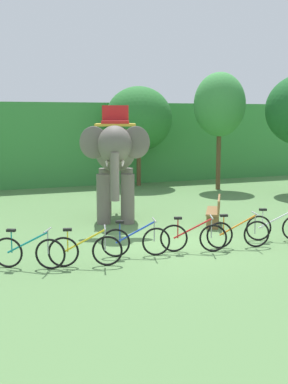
{
  "coord_description": "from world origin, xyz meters",
  "views": [
    {
      "loc": [
        -5.77,
        -12.19,
        3.44
      ],
      "look_at": [
        -0.56,
        1.0,
        1.3
      ],
      "focal_mm": 47.62,
      "sensor_mm": 36.0,
      "label": 1
    }
  ],
  "objects_px": {
    "tree_left": "(220,105)",
    "bike_white": "(277,227)",
    "elephant": "(115,154)",
    "bike_teal": "(29,252)",
    "tree_far_right": "(139,119)",
    "wooden_bench": "(215,210)",
    "bike_blue": "(136,241)",
    "bike_red": "(193,237)",
    "bike_yellow": "(85,250)",
    "bike_orange": "(238,233)"
  },
  "relations": [
    {
      "from": "bike_teal",
      "to": "elephant",
      "type": "bearing_deg",
      "value": 51.27
    },
    {
      "from": "tree_far_right",
      "to": "bike_teal",
      "type": "distance_m",
      "value": 14.33
    },
    {
      "from": "bike_white",
      "to": "tree_far_right",
      "type": "bearing_deg",
      "value": 87.7
    },
    {
      "from": "bike_blue",
      "to": "bike_teal",
      "type": "bearing_deg",
      "value": -178.84
    },
    {
      "from": "bike_yellow",
      "to": "bike_red",
      "type": "bearing_deg",
      "value": 4.47
    },
    {
      "from": "tree_far_right",
      "to": "wooden_bench",
      "type": "relative_size",
      "value": 3.23
    },
    {
      "from": "elephant",
      "to": "bike_red",
      "type": "height_order",
      "value": "elephant"
    },
    {
      "from": "bike_teal",
      "to": "bike_blue",
      "type": "relative_size",
      "value": 0.91
    },
    {
      "from": "bike_blue",
      "to": "bike_red",
      "type": "distance_m",
      "value": 1.51
    },
    {
      "from": "bike_blue",
      "to": "wooden_bench",
      "type": "height_order",
      "value": "bike_blue"
    },
    {
      "from": "wooden_bench",
      "to": "bike_blue",
      "type": "bearing_deg",
      "value": -145.73
    },
    {
      "from": "elephant",
      "to": "tree_far_right",
      "type": "bearing_deg",
      "value": 63.84
    },
    {
      "from": "bike_red",
      "to": "wooden_bench",
      "type": "relative_size",
      "value": 1.07
    },
    {
      "from": "tree_far_right",
      "to": "bike_red",
      "type": "height_order",
      "value": "tree_far_right"
    },
    {
      "from": "bike_orange",
      "to": "bike_teal",
      "type": "bearing_deg",
      "value": 178.14
    },
    {
      "from": "tree_far_right",
      "to": "bike_white",
      "type": "relative_size",
      "value": 2.99
    },
    {
      "from": "tree_far_right",
      "to": "tree_left",
      "type": "height_order",
      "value": "tree_left"
    },
    {
      "from": "bike_red",
      "to": "wooden_bench",
      "type": "xyz_separation_m",
      "value": [
        2.09,
        2.6,
        0.09
      ]
    },
    {
      "from": "bike_blue",
      "to": "wooden_bench",
      "type": "xyz_separation_m",
      "value": [
        3.6,
        2.45,
        0.09
      ]
    },
    {
      "from": "elephant",
      "to": "bike_blue",
      "type": "relative_size",
      "value": 2.53
    },
    {
      "from": "bike_teal",
      "to": "bike_white",
      "type": "bearing_deg",
      "value": 0.95
    },
    {
      "from": "bike_teal",
      "to": "tree_left",
      "type": "bearing_deg",
      "value": 42.55
    },
    {
      "from": "tree_far_right",
      "to": "bike_white",
      "type": "height_order",
      "value": "tree_far_right"
    },
    {
      "from": "tree_far_right",
      "to": "wooden_bench",
      "type": "bearing_deg",
      "value": -96.38
    },
    {
      "from": "bike_blue",
      "to": "bike_orange",
      "type": "xyz_separation_m",
      "value": [
        2.77,
        -0.23,
        0.0
      ]
    },
    {
      "from": "elephant",
      "to": "bike_orange",
      "type": "bearing_deg",
      "value": -68.3
    },
    {
      "from": "tree_left",
      "to": "bike_white",
      "type": "distance_m",
      "value": 10.56
    },
    {
      "from": "bike_yellow",
      "to": "elephant",
      "type": "bearing_deg",
      "value": 63.95
    },
    {
      "from": "bike_yellow",
      "to": "wooden_bench",
      "type": "distance_m",
      "value": 5.72
    },
    {
      "from": "tree_far_right",
      "to": "bike_blue",
      "type": "height_order",
      "value": "tree_far_right"
    },
    {
      "from": "tree_left",
      "to": "bike_red",
      "type": "height_order",
      "value": "tree_left"
    },
    {
      "from": "bike_yellow",
      "to": "bike_teal",
      "type": "bearing_deg",
      "value": 165.53
    },
    {
      "from": "bike_white",
      "to": "wooden_bench",
      "type": "xyz_separation_m",
      "value": [
        -0.58,
        2.39,
        0.09
      ]
    },
    {
      "from": "tree_left",
      "to": "bike_orange",
      "type": "xyz_separation_m",
      "value": [
        -4.89,
        -9.61,
        -3.53
      ]
    },
    {
      "from": "elephant",
      "to": "bike_teal",
      "type": "bearing_deg",
      "value": -128.73
    },
    {
      "from": "bike_red",
      "to": "wooden_bench",
      "type": "bearing_deg",
      "value": 51.11
    },
    {
      "from": "bike_orange",
      "to": "wooden_bench",
      "type": "bearing_deg",
      "value": 72.81
    },
    {
      "from": "elephant",
      "to": "bike_orange",
      "type": "height_order",
      "value": "elephant"
    },
    {
      "from": "tree_left",
      "to": "tree_far_right",
      "type": "bearing_deg",
      "value": 139.37
    },
    {
      "from": "elephant",
      "to": "bike_teal",
      "type": "distance_m",
      "value": 5.96
    },
    {
      "from": "tree_left",
      "to": "bike_yellow",
      "type": "bearing_deg",
      "value": -132.85
    },
    {
      "from": "bike_teal",
      "to": "bike_blue",
      "type": "xyz_separation_m",
      "value": [
        2.61,
        0.05,
        0.0
      ]
    },
    {
      "from": "tree_left",
      "to": "bike_blue",
      "type": "distance_m",
      "value": 12.62
    },
    {
      "from": "elephant",
      "to": "wooden_bench",
      "type": "bearing_deg",
      "value": -35.86
    },
    {
      "from": "bike_yellow",
      "to": "bike_orange",
      "type": "height_order",
      "value": "same"
    },
    {
      "from": "bike_teal",
      "to": "bike_orange",
      "type": "bearing_deg",
      "value": -1.86
    },
    {
      "from": "bike_orange",
      "to": "bike_yellow",
      "type": "bearing_deg",
      "value": -178.02
    },
    {
      "from": "bike_yellow",
      "to": "wooden_bench",
      "type": "relative_size",
      "value": 1.11
    },
    {
      "from": "bike_blue",
      "to": "wooden_bench",
      "type": "distance_m",
      "value": 4.35
    },
    {
      "from": "tree_left",
      "to": "elephant",
      "type": "bearing_deg",
      "value": -143.35
    }
  ]
}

